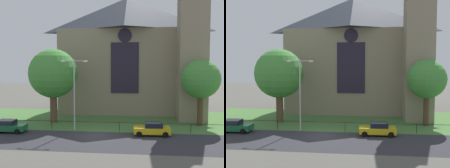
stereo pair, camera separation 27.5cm
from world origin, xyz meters
TOP-DOWN VIEW (x-y plane):
  - ground at (0.00, 10.00)m, footprint 160.00×160.00m
  - road_asphalt at (0.00, -2.00)m, footprint 120.00×8.00m
  - grass_verge at (0.00, 8.00)m, footprint 120.00×20.00m
  - church_building at (3.30, 18.04)m, footprint 23.20×16.20m
  - iron_railing at (2.53, 2.50)m, footprint 34.29×0.07m
  - tree_right_near at (13.03, 6.92)m, footprint 5.14×5.14m
  - tree_left_near at (-7.24, 6.91)m, footprint 6.90×6.90m
  - streetlamp_near at (-3.06, 2.40)m, footprint 3.37×0.26m
  - parked_car_green at (-10.84, 0.57)m, footprint 4.26×2.15m
  - parked_car_yellow at (6.46, 1.04)m, footprint 4.26×2.14m

SIDE VIEW (x-z plane):
  - ground at x=0.00m, z-range 0.00..0.00m
  - grass_verge at x=0.00m, z-range 0.00..0.01m
  - road_asphalt at x=0.00m, z-range 0.00..0.01m
  - parked_car_green at x=-10.84m, z-range -0.01..1.50m
  - parked_car_yellow at x=6.46m, z-range -0.01..1.50m
  - iron_railing at x=2.53m, z-range 0.42..1.55m
  - streetlamp_near at x=-3.06m, z-range 1.15..9.98m
  - tree_right_near at x=13.03m, z-range 1.78..10.64m
  - tree_left_near at x=-7.24m, z-range 1.69..12.10m
  - church_building at x=3.30m, z-range -2.73..23.27m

